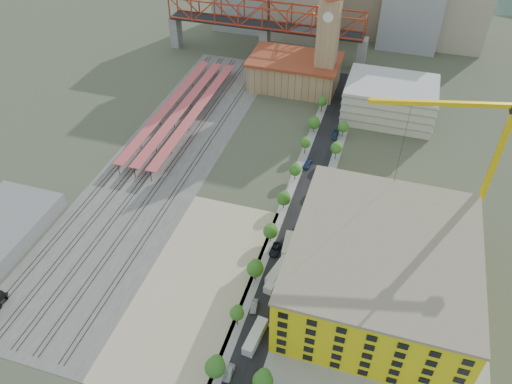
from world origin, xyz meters
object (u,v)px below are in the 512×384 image
(clock_tower, at_px, (329,27))
(tower_crane, at_px, (488,147))
(car_0, at_px, (229,373))
(site_trailer_a, at_px, (255,337))
(construction_building, at_px, (380,269))
(site_trailer_d, at_px, (288,244))
(site_trailer_b, at_px, (275,279))
(site_trailer_c, at_px, (278,271))

(clock_tower, xyz_separation_m, tower_crane, (54.35, -70.89, 2.83))
(clock_tower, height_order, car_0, clock_tower)
(clock_tower, height_order, site_trailer_a, clock_tower)
(construction_building, relative_size, car_0, 10.89)
(site_trailer_d, distance_m, car_0, 42.35)
(tower_crane, bearing_deg, site_trailer_a, -131.72)
(tower_crane, distance_m, site_trailer_b, 64.74)
(site_trailer_b, bearing_deg, tower_crane, 48.18)
(site_trailer_a, bearing_deg, clock_tower, 100.17)
(site_trailer_b, distance_m, site_trailer_d, 13.43)
(site_trailer_c, xyz_separation_m, car_0, (-3.00, -31.89, -0.60))
(clock_tower, relative_size, tower_crane, 1.02)
(construction_building, xyz_separation_m, site_trailer_a, (-26.00, -22.87, -8.04))
(tower_crane, bearing_deg, site_trailer_b, -144.08)
(car_0, bearing_deg, site_trailer_b, 83.64)
(site_trailer_b, bearing_deg, site_trailer_c, 102.26)
(clock_tower, relative_size, site_trailer_d, 5.77)
(site_trailer_b, relative_size, car_0, 2.01)
(site_trailer_d, height_order, car_0, site_trailer_d)
(tower_crane, bearing_deg, site_trailer_d, -156.50)
(car_0, bearing_deg, site_trailer_a, 73.52)
(construction_building, relative_size, site_trailer_d, 5.62)
(construction_building, height_order, car_0, construction_building)
(site_trailer_b, relative_size, site_trailer_c, 0.92)
(construction_building, distance_m, site_trailer_d, 28.69)
(construction_building, xyz_separation_m, site_trailer_c, (-26.00, -1.39, -8.02))
(site_trailer_a, height_order, site_trailer_c, site_trailer_c)
(clock_tower, bearing_deg, construction_building, -71.22)
(clock_tower, relative_size, site_trailer_a, 5.21)
(clock_tower, height_order, site_trailer_b, clock_tower)
(site_trailer_b, height_order, site_trailer_c, site_trailer_c)
(tower_crane, bearing_deg, clock_tower, 127.48)
(construction_building, distance_m, site_trailer_b, 27.61)
(clock_tower, xyz_separation_m, site_trailer_c, (8.00, -101.39, -27.31))
(site_trailer_a, relative_size, car_0, 2.15)
(site_trailer_c, bearing_deg, car_0, -80.96)
(clock_tower, bearing_deg, site_trailer_c, -85.49)
(construction_building, xyz_separation_m, site_trailer_d, (-26.00, 8.96, -8.18))
(clock_tower, xyz_separation_m, construction_building, (34.00, -99.99, -19.29))
(clock_tower, distance_m, tower_crane, 89.37)
(site_trailer_b, relative_size, site_trailer_d, 1.04)
(construction_building, height_order, site_trailer_a, construction_building)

